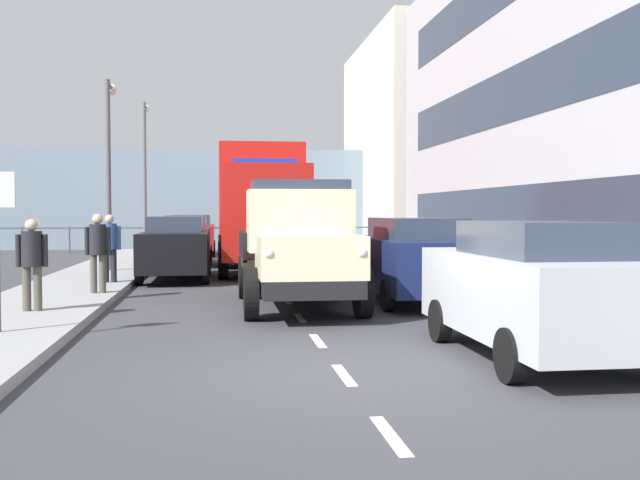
{
  "coord_description": "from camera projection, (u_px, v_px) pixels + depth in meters",
  "views": [
    {
      "loc": [
        1.38,
        8.25,
        1.83
      ],
      "look_at": [
        -0.72,
        -7.02,
        1.25
      ],
      "focal_mm": 41.26,
      "sensor_mm": 36.0,
      "label": 1
    }
  ],
  "objects": [
    {
      "name": "ground_plane",
      "position": [
        280.0,
        291.0,
        17.0
      ],
      "size": [
        80.0,
        80.0,
        0.0
      ],
      "primitive_type": "plane",
      "color": "#38383D"
    },
    {
      "name": "sidewalk_left",
      "position": [
        476.0,
        285.0,
        17.64
      ],
      "size": [
        2.45,
        35.16,
        0.15
      ],
      "primitive_type": "cube",
      "color": "gray",
      "rests_on": "ground_plane"
    },
    {
      "name": "sidewalk_right",
      "position": [
        68.0,
        291.0,
        16.36
      ],
      "size": [
        2.45,
        35.16,
        0.15
      ],
      "primitive_type": "cube",
      "color": "gray",
      "rests_on": "ground_plane"
    },
    {
      "name": "road_centreline_markings",
      "position": [
        285.0,
        298.0,
        15.61
      ],
      "size": [
        0.12,
        30.48,
        0.01
      ],
      "color": "silver",
      "rests_on": "ground_plane"
    },
    {
      "name": "building_far_block",
      "position": [
        445.0,
        146.0,
        37.69
      ],
      "size": [
        8.36,
        12.51,
        10.51
      ],
      "color": "beige",
      "rests_on": "ground_plane"
    },
    {
      "name": "sea_horizon",
      "position": [
        246.0,
        199.0,
        37.28
      ],
      "size": [
        80.0,
        0.8,
        5.0
      ],
      "primitive_type": "cube",
      "color": "gray",
      "rests_on": "ground_plane"
    },
    {
      "name": "seawall_railing",
      "position": [
        249.0,
        232.0,
        33.78
      ],
      "size": [
        28.08,
        0.08,
        1.2
      ],
      "color": "#4C5156",
      "rests_on": "ground_plane"
    },
    {
      "name": "truck_vintage_cream",
      "position": [
        299.0,
        247.0,
        13.83
      ],
      "size": [
        2.17,
        5.64,
        2.43
      ],
      "color": "black",
      "rests_on": "ground_plane"
    },
    {
      "name": "lorry_cargo_red",
      "position": [
        260.0,
        204.0,
        22.95
      ],
      "size": [
        2.58,
        8.2,
        3.87
      ],
      "color": "red",
      "rests_on": "ground_plane"
    },
    {
      "name": "car_silver_kerbside_near",
      "position": [
        537.0,
        287.0,
        9.17
      ],
      "size": [
        1.87,
        4.11,
        1.72
      ],
      "color": "#B7BABF",
      "rests_on": "ground_plane"
    },
    {
      "name": "car_navy_kerbside_1",
      "position": [
        414.0,
        258.0,
        14.98
      ],
      "size": [
        1.88,
        4.5,
        1.72
      ],
      "color": "navy",
      "rests_on": "ground_plane"
    },
    {
      "name": "car_black_oppositeside_0",
      "position": [
        176.0,
        247.0,
        19.85
      ],
      "size": [
        1.83,
        4.37,
        1.72
      ],
      "color": "black",
      "rests_on": "ground_plane"
    },
    {
      "name": "car_maroon_oppositeside_1",
      "position": [
        186.0,
        239.0,
        25.7
      ],
      "size": [
        1.81,
        3.97,
        1.72
      ],
      "color": "maroon",
      "rests_on": "ground_plane"
    },
    {
      "name": "car_red_oppositeside_2",
      "position": [
        191.0,
        234.0,
        31.05
      ],
      "size": [
        1.98,
        4.19,
        1.72
      ],
      "color": "#B21E1E",
      "rests_on": "ground_plane"
    },
    {
      "name": "pedestrian_near_railing",
      "position": [
        32.0,
        257.0,
        12.49
      ],
      "size": [
        0.53,
        0.34,
        1.57
      ],
      "color": "#4C473D",
      "rests_on": "sidewalk_right"
    },
    {
      "name": "pedestrian_by_lamp",
      "position": [
        98.0,
        247.0,
        15.28
      ],
      "size": [
        0.53,
        0.34,
        1.65
      ],
      "color": "#4C473D",
      "rests_on": "sidewalk_right"
    },
    {
      "name": "pedestrian_with_bag",
      "position": [
        110.0,
        243.0,
        17.62
      ],
      "size": [
        0.53,
        0.34,
        1.63
      ],
      "color": "black",
      "rests_on": "sidewalk_right"
    },
    {
      "name": "lamp_post_promenade",
      "position": [
        109.0,
        155.0,
        21.41
      ],
      "size": [
        0.32,
        1.14,
        5.52
      ],
      "color": "#59595B",
      "rests_on": "sidewalk_right"
    },
    {
      "name": "lamp_post_far",
      "position": [
        145.0,
        162.0,
        32.79
      ],
      "size": [
        0.32,
        1.14,
        6.57
      ],
      "color": "#59595B",
      "rests_on": "sidewalk_right"
    }
  ]
}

